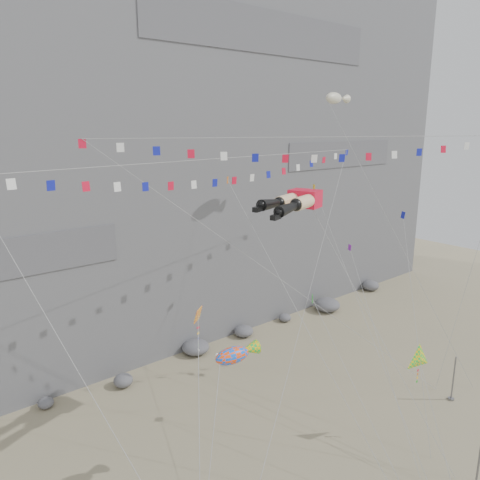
# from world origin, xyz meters

# --- Properties ---
(ground) EXTENTS (120.00, 120.00, 0.00)m
(ground) POSITION_xyz_m (0.00, 0.00, 0.00)
(ground) COLOR gray
(ground) RESTS_ON ground
(cliff) EXTENTS (80.00, 28.00, 50.00)m
(cliff) POSITION_xyz_m (0.00, 32.00, 25.00)
(cliff) COLOR slate
(cliff) RESTS_ON ground
(talus_boulders) EXTENTS (60.00, 3.00, 1.20)m
(talus_boulders) POSITION_xyz_m (0.00, 17.00, 0.60)
(talus_boulders) COLOR slate
(talus_boulders) RESTS_ON ground
(anchor_pole_center) EXTENTS (0.12, 0.12, 4.38)m
(anchor_pole_center) POSITION_xyz_m (2.95, -8.13, 2.19)
(anchor_pole_center) COLOR slate
(anchor_pole_center) RESTS_ON ground
(anchor_pole_right) EXTENTS (0.12, 0.12, 3.75)m
(anchor_pole_right) POSITION_xyz_m (11.30, -2.46, 1.87)
(anchor_pole_right) COLOR slate
(anchor_pole_right) RESTS_ON ground
(legs_kite) EXTENTS (7.96, 12.75, 20.04)m
(legs_kite) POSITION_xyz_m (-0.65, 3.97, 16.35)
(legs_kite) COLOR red
(legs_kite) RESTS_ON ground
(flag_banner_upper) EXTENTS (33.39, 16.30, 26.02)m
(flag_banner_upper) POSITION_xyz_m (-2.22, 9.36, 18.99)
(flag_banner_upper) COLOR red
(flag_banner_upper) RESTS_ON ground
(flag_banner_lower) EXTENTS (30.32, 12.06, 23.16)m
(flag_banner_lower) POSITION_xyz_m (3.02, 4.26, 20.49)
(flag_banner_lower) COLOR red
(flag_banner_lower) RESTS_ON ground
(harlequin_kite) EXTENTS (5.71, 7.72, 14.24)m
(harlequin_kite) POSITION_xyz_m (-9.98, 1.70, 11.53)
(harlequin_kite) COLOR red
(harlequin_kite) RESTS_ON ground
(fish_windsock) EXTENTS (8.20, 6.14, 11.92)m
(fish_windsock) POSITION_xyz_m (-7.80, 1.58, 8.57)
(fish_windsock) COLOR #FF480D
(fish_windsock) RESTS_ON ground
(delta_kite) EXTENTS (4.77, 5.51, 8.59)m
(delta_kite) POSITION_xyz_m (4.57, -3.03, 6.03)
(delta_kite) COLOR yellow
(delta_kite) RESTS_ON ground
(blimp_windsock) EXTENTS (5.46, 14.42, 27.31)m
(blimp_windsock) POSITION_xyz_m (10.89, 10.48, 23.56)
(blimp_windsock) COLOR beige
(blimp_windsock) RESTS_ON ground
(small_kite_a) EXTENTS (2.71, 13.91, 22.31)m
(small_kite_a) POSITION_xyz_m (-3.96, 6.27, 17.22)
(small_kite_a) COLOR orange
(small_kite_a) RESTS_ON ground
(small_kite_b) EXTENTS (6.71, 11.51, 17.03)m
(small_kite_b) POSITION_xyz_m (7.41, 5.17, 11.35)
(small_kite_b) COLOR purple
(small_kite_b) RESTS_ON ground
(small_kite_c) EXTENTS (2.80, 10.90, 14.19)m
(small_kite_c) POSITION_xyz_m (0.32, 2.75, 9.50)
(small_kite_c) COLOR green
(small_kite_c) RESTS_ON ground
(small_kite_d) EXTENTS (6.89, 16.27, 23.36)m
(small_kite_d) POSITION_xyz_m (7.47, 9.07, 15.55)
(small_kite_d) COLOR yellow
(small_kite_d) RESTS_ON ground
(small_kite_e) EXTENTS (7.62, 8.34, 17.63)m
(small_kite_e) POSITION_xyz_m (10.43, 2.54, 14.13)
(small_kite_e) COLOR #1219A0
(small_kite_e) RESTS_ON ground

